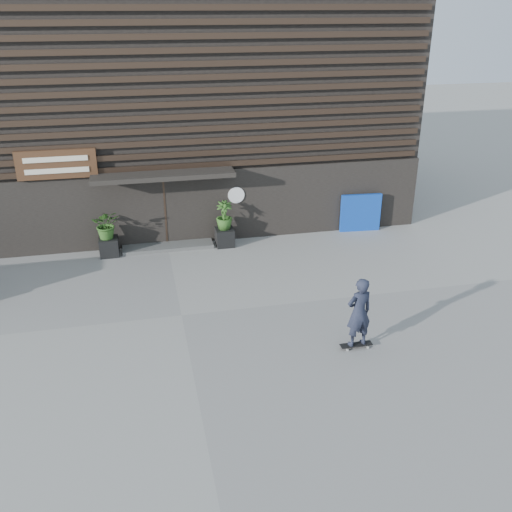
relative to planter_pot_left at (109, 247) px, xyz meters
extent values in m
plane|color=gray|center=(1.90, -4.40, -0.30)|extent=(80.00, 80.00, 0.00)
cube|color=#494946|center=(1.90, 0.20, -0.24)|extent=(3.00, 0.80, 0.12)
cube|color=black|center=(0.00, 0.00, 0.00)|extent=(0.60, 0.60, 0.60)
imported|color=#2D591E|center=(0.00, 0.00, 0.78)|extent=(0.86, 0.75, 0.96)
cube|color=black|center=(3.80, 0.00, 0.00)|extent=(0.60, 0.60, 0.60)
imported|color=#2D591E|center=(3.80, 0.00, 0.78)|extent=(0.54, 0.54, 0.96)
cube|color=#0C36A0|center=(8.77, 0.30, 0.38)|extent=(1.46, 0.23, 1.36)
cube|color=black|center=(1.90, 5.60, 3.70)|extent=(18.00, 10.00, 8.00)
cube|color=black|center=(1.90, 0.54, 0.95)|extent=(18.00, 0.12, 2.50)
cube|color=#38281E|center=(1.90, 0.48, 2.40)|extent=(17.60, 0.08, 0.18)
cube|color=#38281E|center=(1.90, 0.48, 2.79)|extent=(17.60, 0.08, 0.18)
cube|color=#38281E|center=(1.90, 0.48, 3.18)|extent=(17.60, 0.08, 0.18)
cube|color=#38281E|center=(1.90, 0.48, 3.58)|extent=(17.60, 0.08, 0.18)
cube|color=#38281E|center=(1.90, 0.48, 3.97)|extent=(17.60, 0.08, 0.18)
cube|color=#38281E|center=(1.90, 0.48, 4.36)|extent=(17.60, 0.08, 0.18)
cube|color=#38281E|center=(1.90, 0.48, 4.75)|extent=(17.60, 0.08, 0.18)
cube|color=#38281E|center=(1.90, 0.48, 5.15)|extent=(17.60, 0.08, 0.18)
cube|color=#38281E|center=(1.90, 0.48, 5.54)|extent=(17.60, 0.08, 0.18)
cube|color=#38281E|center=(1.90, 0.48, 5.93)|extent=(17.60, 0.08, 0.18)
cube|color=#38281E|center=(1.90, 0.48, 6.32)|extent=(17.60, 0.08, 0.18)
cube|color=#38281E|center=(1.90, 0.48, 6.72)|extent=(17.60, 0.08, 0.18)
cube|color=#38281E|center=(1.90, 0.48, 7.11)|extent=(17.60, 0.08, 0.18)
cube|color=black|center=(1.90, 0.10, 2.25)|extent=(4.50, 1.00, 0.15)
cube|color=black|center=(1.90, 0.70, 0.85)|extent=(2.40, 0.30, 2.30)
cube|color=#38281E|center=(1.90, 0.52, 0.85)|extent=(0.06, 0.10, 2.30)
cube|color=#472B19|center=(-1.30, 0.40, 2.70)|extent=(2.40, 0.10, 0.90)
cube|color=beige|center=(-1.30, 0.33, 2.88)|extent=(1.90, 0.02, 0.16)
cube|color=beige|center=(-1.30, 0.33, 2.52)|extent=(1.90, 0.02, 0.16)
cylinder|color=white|center=(4.30, 0.46, 1.30)|extent=(0.56, 0.03, 0.56)
cube|color=black|center=(5.83, -6.83, -0.21)|extent=(0.78, 0.20, 0.02)
cylinder|color=#ABABA6|center=(5.57, -6.93, -0.27)|extent=(0.06, 0.03, 0.06)
cylinder|color=#A9A9A4|center=(5.57, -6.73, -0.27)|extent=(0.06, 0.03, 0.06)
cylinder|color=#A4A49F|center=(6.09, -6.93, -0.27)|extent=(0.06, 0.03, 0.06)
cylinder|color=#B6B6B1|center=(6.09, -6.73, -0.27)|extent=(0.06, 0.03, 0.06)
imported|color=#1A1E2F|center=(5.83, -6.83, 0.67)|extent=(0.70, 0.52, 1.75)
camera|label=1|loc=(1.03, -17.53, 7.28)|focal=39.84mm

